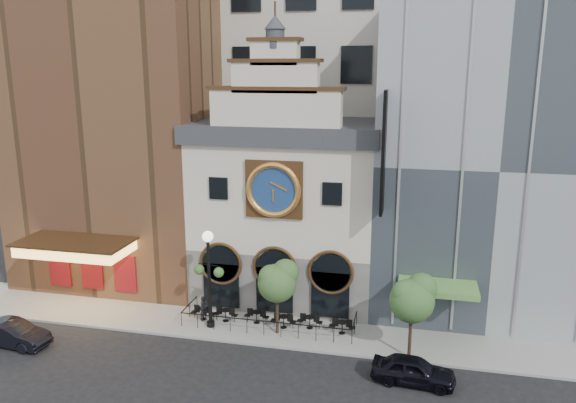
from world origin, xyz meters
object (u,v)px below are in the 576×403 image
Objects in this scene: bistro_3 at (284,321)px; pedestrian at (204,308)px; bistro_1 at (226,314)px; car_right at (413,370)px; lamppost at (209,268)px; tree_right at (413,297)px; bistro_0 at (203,313)px; tree_left at (278,280)px; car_left at (13,334)px; bistro_4 at (310,321)px; bistro_5 at (342,326)px; bistro_2 at (257,316)px.

pedestrian reaches higher than bistro_3.
car_right reaches higher than bistro_1.
pedestrian is at bearing -178.81° from bistro_3.
lamppost is 1.27× the size of tree_right.
tree_left is (5.10, -0.74, 2.93)m from bistro_0.
car_left is 11.91m from lamppost.
bistro_0 is 5.27m from bistro_3.
bistro_3 is 0.32× the size of tree_right.
tree_right is at bearing -9.09° from tree_left.
car_right reaches higher than bistro_3.
car_right is (6.28, -4.65, 0.11)m from bistro_4.
bistro_5 is at bearing -0.50° from bistro_1.
bistro_1 and bistro_3 have the same top height.
tree_right is (7.68, -1.97, 3.12)m from bistro_3.
pedestrian is 5.65m from tree_left.
bistro_1 is 1.00× the size of bistro_3.
pedestrian reaches higher than bistro_0.
bistro_3 is 3.63m from bistro_5.
bistro_5 is at bearing 153.68° from tree_right.
car_left is (-14.97, -5.38, 0.12)m from bistro_3.
bistro_5 is 0.34× the size of tree_left.
pedestrian is 13.27m from tree_right.
car_left is at bearing 151.56° from pedestrian.
bistro_3 is at bearing -179.47° from bistro_5.
car_right is 22.87m from car_left.
bistro_1 is 0.37× the size of car_right.
bistro_1 is at bearing 178.52° from bistro_3.
bistro_2 is 3.50m from tree_left.
bistro_1 is 12.07m from tree_right.
tree_right reaches higher than pedestrian.
car_right is at bearing -24.39° from tree_left.
car_right is at bearing -28.97° from bistro_3.
bistro_1 is 0.34× the size of tree_left.
lamppost is (-4.46, -0.82, 3.36)m from bistro_3.
bistro_1 is 0.98× the size of pedestrian.
bistro_3 is 5.65m from lamppost.
bistro_4 is 17.51m from car_left.
car_left is 23.10m from tree_right.
tree_right reaches higher than bistro_5.
bistro_1 is 4.73m from tree_left.
car_left is at bearing -150.86° from bistro_0.
pedestrian is at bearing -50.43° from bistro_0.
bistro_4 is 2.06m from bistro_5.
bistro_2 is at bearing 171.25° from bistro_3.
car_left reaches higher than bistro_4.
tree_right reaches higher than bistro_4.
car_left is at bearing -156.75° from bistro_2.
car_right is at bearing -7.60° from lamppost.
car_left is at bearing -160.22° from bistro_3.
bistro_2 is at bearing 69.43° from car_right.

